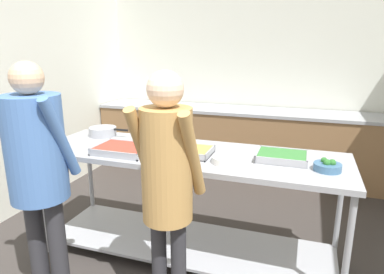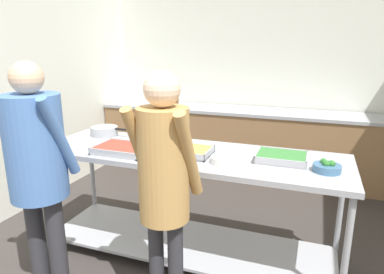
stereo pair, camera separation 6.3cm
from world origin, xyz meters
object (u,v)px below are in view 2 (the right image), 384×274
Objects in this scene: serving_tray_roast at (183,151)px; water_bottle at (176,97)px; plate_stack at (229,160)px; serving_tray_greens at (282,157)px; guest_serving_left at (37,159)px; sauce_pan at (104,131)px; broccoli_bowl at (327,167)px; serving_tray_vegetables at (123,149)px; guest_serving_right at (164,175)px.

water_bottle reaches higher than serving_tray_roast.
serving_tray_greens reaches higher than plate_stack.
guest_serving_left is at bearing -137.72° from serving_tray_roast.
broccoli_bowl reaches higher than sauce_pan.
plate_stack is 0.40m from serving_tray_greens.
serving_tray_roast is at bearing -66.10° from water_bottle.
guest_serving_right is at bearing -41.56° from serving_tray_vegetables.
broccoli_bowl is at bearing 20.15° from guest_serving_left.
plate_stack is at bearing 2.49° from serving_tray_vegetables.
guest_serving_right reaches higher than serving_tray_greens.
sauce_pan is 1.46× the size of plate_stack.
broccoli_bowl reaches higher than plate_stack.
serving_tray_greens is (0.74, 0.10, -0.00)m from serving_tray_roast.
guest_serving_left is 1.02× the size of guest_serving_right.
plate_stack is 2.65m from water_bottle.
guest_serving_right is at bearing 2.76° from guest_serving_left.
guest_serving_right is at bearing -78.10° from serving_tray_roast.
serving_tray_vegetables is 1.76× the size of water_bottle.
water_bottle is (-0.97, 2.18, 0.07)m from serving_tray_roast.
plate_stack is (0.39, -0.08, -0.00)m from serving_tray_roast.
plate_stack is at bearing 27.99° from guest_serving_left.
serving_tray_vegetables is 0.86m from plate_stack.
sauce_pan is 2.14× the size of broccoli_bowl.
serving_tray_vegetables is at bearing -42.16° from sauce_pan.
serving_tray_greens is at bearing -50.68° from water_bottle.
guest_serving_right reaches higher than sauce_pan.
sauce_pan is 0.89× the size of serving_tray_roast.
guest_serving_left is (0.13, -0.98, 0.04)m from sauce_pan.
broccoli_bowl is (1.52, 0.09, 0.01)m from serving_tray_vegetables.
broccoli_bowl is at bearing 4.49° from plate_stack.
guest_serving_left is at bearing -159.85° from broccoli_bowl.
serving_tray_vegetables and serving_tray_greens have the same top height.
serving_tray_vegetables is at bearing 138.44° from guest_serving_right.
sauce_pan reaches higher than plate_stack.
guest_serving_left is at bearing -86.15° from water_bottle.
sauce_pan is 1.35m from plate_stack.
plate_stack is 1.32m from guest_serving_left.
serving_tray_vegetables is 2.36m from water_bottle.
broccoli_bowl is (0.66, 0.05, 0.01)m from plate_stack.
plate_stack is 1.46× the size of broccoli_bowl.
broccoli_bowl is 3.00m from water_bottle.
guest_serving_right is 3.05m from water_bottle.
guest_serving_right is at bearing -68.73° from water_bottle.
water_bottle is (-0.06, 1.91, 0.05)m from sauce_pan.
serving_tray_vegetables is 1.15× the size of serving_tray_greens.
serving_tray_greens is 1.99× the size of broccoli_bowl.
serving_tray_roast is 0.40m from plate_stack.
plate_stack is 0.16× the size of guest_serving_right.
water_bottle reaches higher than sauce_pan.
water_bottle reaches higher than serving_tray_greens.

